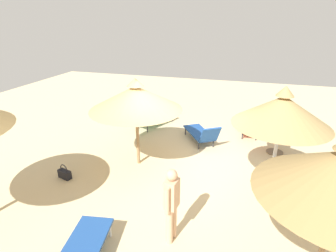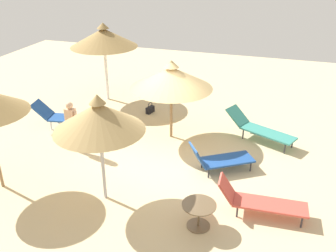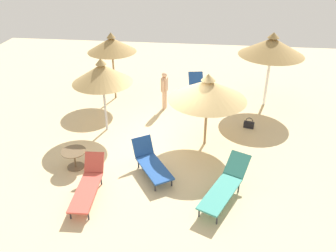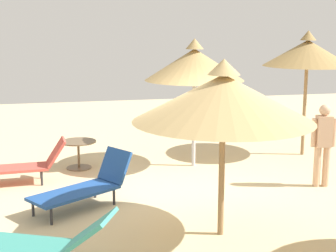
% 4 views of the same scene
% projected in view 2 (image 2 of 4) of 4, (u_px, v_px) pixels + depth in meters
% --- Properties ---
extents(ground, '(24.00, 24.00, 0.10)m').
position_uv_depth(ground, '(159.00, 158.00, 11.00)').
color(ground, beige).
extents(parasol_umbrella_back, '(2.55, 2.55, 2.55)m').
position_uv_depth(parasol_umbrella_back, '(171.00, 78.00, 11.26)').
color(parasol_umbrella_back, olive).
rests_on(parasol_umbrella_back, ground).
extents(parasol_umbrella_center, '(2.56, 2.56, 3.04)m').
position_uv_depth(parasol_umbrella_center, '(104.00, 38.00, 14.03)').
color(parasol_umbrella_center, white).
rests_on(parasol_umbrella_center, ground).
extents(parasol_umbrella_near_right, '(2.08, 2.08, 2.72)m').
position_uv_depth(parasol_umbrella_near_right, '(99.00, 117.00, 8.25)').
color(parasol_umbrella_near_right, '#B2B2B7').
rests_on(parasol_umbrella_near_right, ground).
extents(lounge_chair_edge, '(2.33, 1.51, 0.85)m').
position_uv_depth(lounge_chair_edge, '(259.00, 128.00, 11.75)').
color(lounge_chair_edge, teal).
rests_on(lounge_chair_edge, ground).
extents(lounge_chair_far_right, '(1.80, 1.47, 0.87)m').
position_uv_depth(lounge_chair_far_right, '(218.00, 159.00, 10.13)').
color(lounge_chair_far_right, '#1E478C').
rests_on(lounge_chair_far_right, ground).
extents(lounge_chair_near_left, '(2.02, 0.95, 0.87)m').
position_uv_depth(lounge_chair_near_left, '(61.00, 116.00, 12.61)').
color(lounge_chair_near_left, '#1E478C').
rests_on(lounge_chair_near_left, ground).
extents(lounge_chair_far_left, '(2.04, 0.66, 0.83)m').
position_uv_depth(lounge_chair_far_left, '(259.00, 201.00, 8.48)').
color(lounge_chair_far_left, '#CC4C3F').
rests_on(lounge_chair_far_left, ground).
extents(person_standing_back, '(0.46, 0.26, 1.56)m').
position_uv_depth(person_standing_back, '(71.00, 123.00, 10.97)').
color(person_standing_back, tan).
rests_on(person_standing_back, ground).
extents(handbag, '(0.25, 0.40, 0.41)m').
position_uv_depth(handbag, '(150.00, 109.00, 13.80)').
color(handbag, black).
rests_on(handbag, ground).
extents(side_table_round, '(0.75, 0.75, 0.59)m').
position_uv_depth(side_table_round, '(199.00, 211.00, 8.08)').
color(side_table_round, brown).
rests_on(side_table_round, ground).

